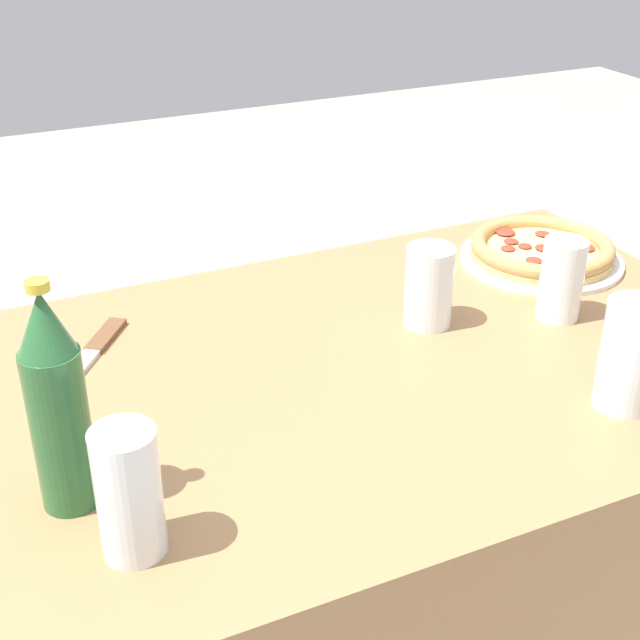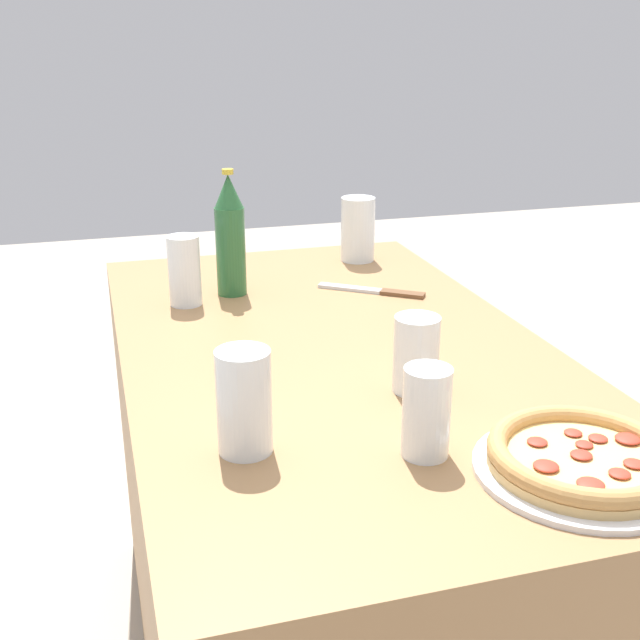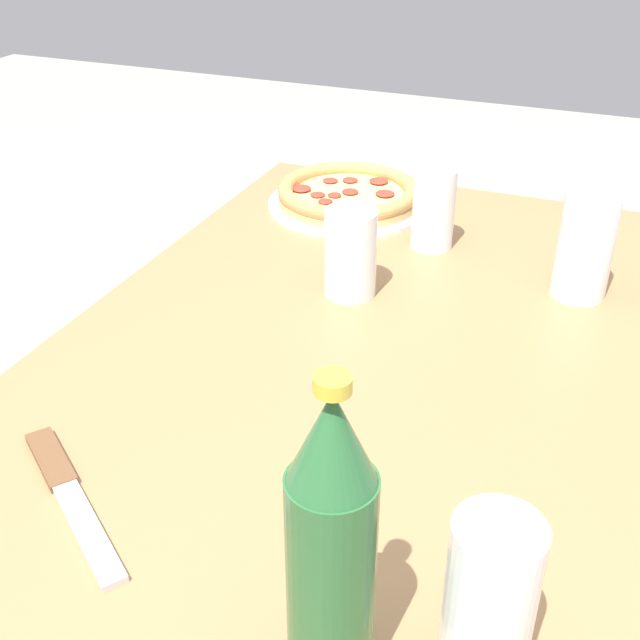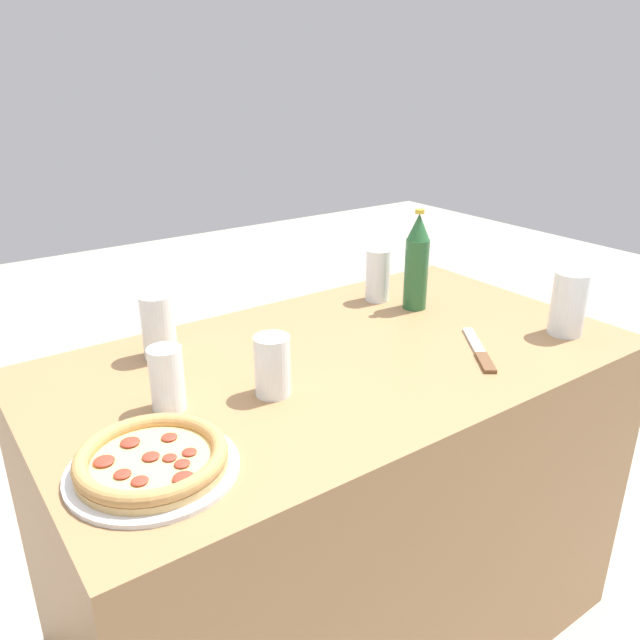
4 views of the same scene
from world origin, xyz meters
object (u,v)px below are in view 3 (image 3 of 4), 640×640
Objects in this scene: pizza_margherita at (349,195)px; glass_lemonade at (436,211)px; glass_red_wine at (350,255)px; knife at (69,494)px; glass_iced_tea at (585,249)px; beer_bottle at (331,549)px; glass_water at (488,608)px.

glass_lemonade reaches higher than pizza_margherita.
knife is at bearing -12.78° from glass_red_wine.
beer_bottle is (0.64, -0.10, 0.05)m from glass_iced_tea.
pizza_margherita is at bearing -160.74° from beer_bottle.
glass_iced_tea reaches higher than glass_red_wine.
pizza_margherita is 2.25× the size of glass_red_wine.
glass_iced_tea is 0.60m from glass_water.
knife is at bearing -105.15° from beer_bottle.
glass_iced_tea is 0.65m from beer_bottle.
pizza_margherita is 1.91× the size of glass_water.
glass_red_wine is at bearing 167.22° from knife.
glass_iced_tea is 0.71× the size of knife.
glass_red_wine is 0.84× the size of glass_iced_tea.
glass_lemonade is 0.87× the size of glass_water.
glass_water is at bearing 17.53° from glass_lemonade.
pizza_margherita reaches higher than knife.
glass_red_wine is 0.85× the size of glass_water.
glass_red_wine is at bearing -150.52° from glass_water.
beer_bottle reaches higher than glass_iced_tea.
pizza_margherita is at bearing 180.00° from knife.
knife is at bearing -95.32° from glass_water.
beer_bottle is 0.32m from knife.
glass_iced_tea is at bearing 71.05° from glass_lemonade.
glass_red_wine is at bearing -19.98° from glass_lemonade.
glass_iced_tea reaches higher than pizza_margherita.
glass_red_wine is 0.98× the size of glass_lemonade.
glass_water is 0.70× the size of knife.
beer_bottle reaches higher than glass_red_wine.
glass_water is at bearing 26.39° from pizza_margherita.
glass_lemonade reaches higher than knife.
beer_bottle reaches higher than glass_lemonade.
beer_bottle is at bearing 74.85° from knife.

